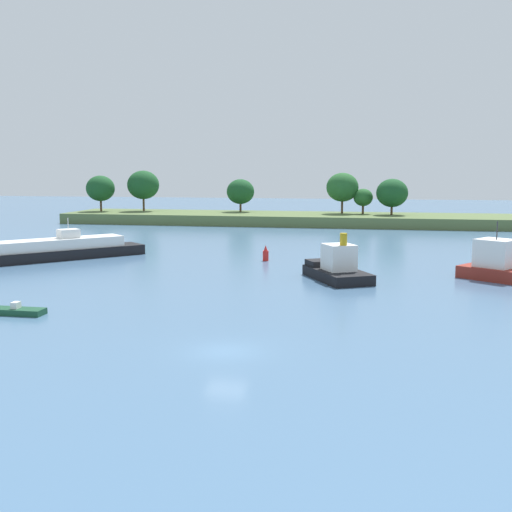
% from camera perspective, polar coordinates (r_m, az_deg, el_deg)
% --- Properties ---
extents(ground_plane, '(400.00, 400.00, 0.00)m').
position_cam_1_polar(ground_plane, '(38.81, -2.74, -8.63)').
color(ground_plane, '#476B8E').
extents(treeline_island, '(96.10, 17.01, 10.69)m').
position_cam_1_polar(treeline_island, '(128.11, 2.67, 4.09)').
color(treeline_island, '#566B3D').
rests_on(treeline_island, ground).
extents(white_riverboat, '(20.02, 21.17, 5.05)m').
position_cam_1_polar(white_riverboat, '(80.47, -18.70, 0.45)').
color(white_riverboat, black).
rests_on(white_riverboat, ground).
extents(tugboat, '(7.67, 9.47, 4.84)m').
position_cam_1_polar(tugboat, '(63.48, 7.33, -1.06)').
color(tugboat, black).
rests_on(tugboat, ground).
extents(fishing_skiff, '(5.33, 4.39, 0.98)m').
position_cam_1_polar(fishing_skiff, '(95.79, -14.20, 1.20)').
color(fishing_skiff, slate).
rests_on(fishing_skiff, ground).
extents(small_motorboat, '(5.49, 1.46, 0.97)m').
position_cam_1_polar(small_motorboat, '(51.80, -21.30, -4.65)').
color(small_motorboat, '#19472D').
rests_on(small_motorboat, ground).
extents(channel_buoy_red, '(0.70, 0.70, 1.90)m').
position_cam_1_polar(channel_buoy_red, '(76.11, 0.88, 0.18)').
color(channel_buoy_red, red).
rests_on(channel_buoy_red, ground).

